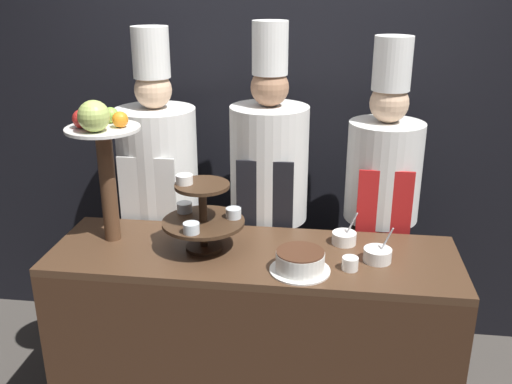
# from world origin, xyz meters

# --- Properties ---
(wall_back) EXTENTS (10.00, 0.06, 2.80)m
(wall_back) POSITION_xyz_m (0.00, 1.19, 1.40)
(wall_back) COLOR black
(wall_back) RESTS_ON ground_plane
(buffet_counter) EXTENTS (1.82, 0.57, 0.91)m
(buffet_counter) POSITION_xyz_m (0.00, 0.28, 0.46)
(buffet_counter) COLOR #422819
(buffet_counter) RESTS_ON ground_plane
(tiered_stand) EXTENTS (0.37, 0.37, 0.35)m
(tiered_stand) POSITION_xyz_m (-0.23, 0.29, 1.08)
(tiered_stand) COLOR #3D2819
(tiered_stand) RESTS_ON buffet_counter
(fruit_pedestal) EXTENTS (0.33, 0.33, 0.67)m
(fruit_pedestal) POSITION_xyz_m (-0.68, 0.32, 1.39)
(fruit_pedestal) COLOR brown
(fruit_pedestal) RESTS_ON buffet_counter
(cake_round) EXTENTS (0.26, 0.26, 0.09)m
(cake_round) POSITION_xyz_m (0.22, 0.14, 0.96)
(cake_round) COLOR white
(cake_round) RESTS_ON buffet_counter
(cup_white) EXTENTS (0.07, 0.07, 0.06)m
(cup_white) POSITION_xyz_m (0.43, 0.18, 0.94)
(cup_white) COLOR white
(cup_white) RESTS_ON buffet_counter
(serving_bowl_near) EXTENTS (0.12, 0.12, 0.16)m
(serving_bowl_near) POSITION_xyz_m (0.54, 0.27, 0.94)
(serving_bowl_near) COLOR white
(serving_bowl_near) RESTS_ON buffet_counter
(serving_bowl_far) EXTENTS (0.11, 0.11, 0.16)m
(serving_bowl_far) POSITION_xyz_m (0.40, 0.43, 0.94)
(serving_bowl_far) COLOR white
(serving_bowl_far) RESTS_ON buffet_counter
(chef_left) EXTENTS (0.42, 0.42, 1.84)m
(chef_left) POSITION_xyz_m (-0.58, 0.80, 0.99)
(chef_left) COLOR #38332D
(chef_left) RESTS_ON ground_plane
(chef_center_left) EXTENTS (0.40, 0.40, 1.88)m
(chef_center_left) POSITION_xyz_m (0.01, 0.80, 1.01)
(chef_center_left) COLOR #28282D
(chef_center_left) RESTS_ON ground_plane
(chef_center_right) EXTENTS (0.37, 0.37, 1.81)m
(chef_center_right) POSITION_xyz_m (0.59, 0.80, 0.99)
(chef_center_right) COLOR #38332D
(chef_center_right) RESTS_ON ground_plane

